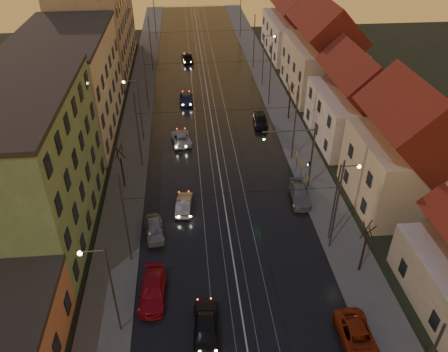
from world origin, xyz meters
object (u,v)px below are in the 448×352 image
object	(u,v)px
street_lamp_2	(137,104)
driving_car_2	(181,138)
street_lamp_1	(339,195)
parked_right_2	(260,120)
parked_left_2	(153,291)
parked_right_0	(358,339)
parked_right_1	(300,195)
driving_car_4	(187,57)
street_lamp_0	(107,283)
driving_car_3	(186,98)
street_lamp_3	(265,55)
parked_left_3	(154,229)
traffic_light_mast	(303,151)
driving_car_0	(206,323)
driving_car_1	(184,204)

from	to	relation	value
street_lamp_2	driving_car_2	xyz separation A→B (m)	(4.97, -1.02, -4.25)
street_lamp_1	parked_right_2	xyz separation A→B (m)	(-2.77, 22.65, -4.15)
parked_right_2	parked_left_2	bearing A→B (deg)	-111.25
parked_right_0	parked_right_1	bearing A→B (deg)	90.39
driving_car_4	parked_left_2	bearing A→B (deg)	81.13
street_lamp_0	driving_car_4	bearing A→B (deg)	83.45
driving_car_2	driving_car_3	xyz separation A→B (m)	(0.91, 11.84, 0.05)
street_lamp_3	driving_car_2	bearing A→B (deg)	-127.88
driving_car_4	parked_left_3	size ratio (longest dim) A/B	1.16
street_lamp_2	parked_right_1	xyz separation A→B (m)	(16.70, -14.00, -4.23)
street_lamp_1	driving_car_4	world-z (taller)	street_lamp_1
traffic_light_mast	parked_left_2	size ratio (longest dim) A/B	1.52
street_lamp_0	traffic_light_mast	bearing A→B (deg)	43.10
street_lamp_0	street_lamp_3	world-z (taller)	same
street_lamp_2	parked_right_0	bearing A→B (deg)	-61.49
parked_left_2	driving_car_3	bearing A→B (deg)	87.72
parked_left_2	parked_right_1	world-z (taller)	parked_left_2
driving_car_4	driving_car_3	bearing A→B (deg)	83.41
street_lamp_2	parked_left_2	xyz separation A→B (m)	(2.49, -25.17, -4.20)
driving_car_0	driving_car_3	xyz separation A→B (m)	(-0.52, 39.39, -0.08)
street_lamp_1	parked_right_1	size ratio (longest dim) A/B	1.77
driving_car_1	parked_left_3	size ratio (longest dim) A/B	1.00
street_lamp_2	parked_right_1	size ratio (longest dim) A/B	1.77
street_lamp_1	street_lamp_3	xyz separation A→B (m)	(0.00, 36.00, 0.00)
driving_car_1	driving_car_4	bearing A→B (deg)	-85.89
driving_car_4	parked_left_2	distance (m)	53.79
traffic_light_mast	driving_car_1	world-z (taller)	traffic_light_mast
driving_car_2	driving_car_4	bearing A→B (deg)	-100.88
driving_car_3	driving_car_4	world-z (taller)	driving_car_4
street_lamp_0	parked_right_2	world-z (taller)	street_lamp_0
street_lamp_0	driving_car_0	world-z (taller)	street_lamp_0
driving_car_2	driving_car_4	size ratio (longest dim) A/B	0.99
street_lamp_2	parked_left_3	world-z (taller)	street_lamp_2
street_lamp_1	driving_car_2	distance (m)	23.53
parked_left_2	street_lamp_1	bearing A→B (deg)	21.30
traffic_light_mast	driving_car_1	distance (m)	12.87
driving_car_2	parked_right_0	size ratio (longest dim) A/B	0.93
parked_right_0	street_lamp_3	bearing A→B (deg)	88.55
parked_right_0	parked_right_2	world-z (taller)	parked_right_2
parked_left_2	driving_car_2	bearing A→B (deg)	87.23
street_lamp_2	parked_right_0	xyz separation A→B (m)	(16.70, -30.75, -4.20)
driving_car_4	parked_right_1	world-z (taller)	driving_car_4
street_lamp_0	street_lamp_1	world-z (taller)	same
traffic_light_mast	parked_right_2	world-z (taller)	traffic_light_mast
street_lamp_3	driving_car_1	world-z (taller)	street_lamp_3
driving_car_1	parked_right_1	distance (m)	11.62
street_lamp_3	parked_left_2	distance (m)	44.27
driving_car_1	street_lamp_2	bearing A→B (deg)	-64.63
street_lamp_1	street_lamp_2	world-z (taller)	same
street_lamp_2	street_lamp_1	bearing A→B (deg)	-47.68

